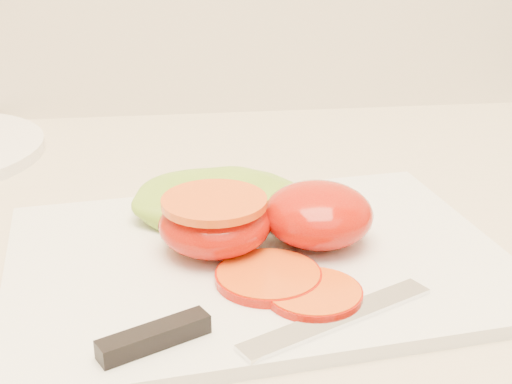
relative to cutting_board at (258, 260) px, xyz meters
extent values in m
cube|color=white|center=(0.00, 0.00, 0.00)|extent=(0.39, 0.30, 0.01)
ellipsoid|color=#AF1B08|center=(0.05, 0.01, 0.03)|extent=(0.08, 0.08, 0.05)
ellipsoid|color=#AF1B08|center=(-0.03, 0.01, 0.03)|extent=(0.08, 0.08, 0.04)
cylinder|color=#B73B11|center=(-0.03, 0.01, 0.04)|extent=(0.08, 0.08, 0.01)
cylinder|color=#FA5B0F|center=(0.00, -0.04, 0.01)|extent=(0.07, 0.07, 0.01)
cylinder|color=#FA5B0F|center=(0.03, -0.07, 0.01)|extent=(0.06, 0.06, 0.01)
ellipsoid|color=#90BC31|center=(-0.02, 0.07, 0.02)|extent=(0.15, 0.10, 0.03)
cube|color=silver|center=(0.04, -0.09, 0.01)|extent=(0.13, 0.08, 0.00)
cube|color=black|center=(-0.07, -0.11, 0.01)|extent=(0.07, 0.04, 0.01)
camera|label=1|loc=(-0.06, -0.46, 0.25)|focal=50.00mm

